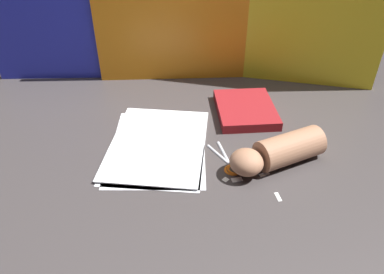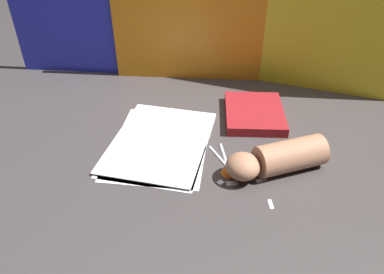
{
  "view_description": "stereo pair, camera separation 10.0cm",
  "coord_description": "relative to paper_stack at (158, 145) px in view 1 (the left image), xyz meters",
  "views": [
    {
      "loc": [
        0.06,
        -0.82,
        0.64
      ],
      "look_at": [
        0.04,
        -0.0,
        0.06
      ],
      "focal_mm": 35.0,
      "sensor_mm": 36.0,
      "label": 1
    },
    {
      "loc": [
        0.16,
        -0.81,
        0.64
      ],
      "look_at": [
        0.04,
        -0.0,
        0.06
      ],
      "focal_mm": 35.0,
      "sensor_mm": 36.0,
      "label": 2
    }
  ],
  "objects": [
    {
      "name": "paper_scrap_far",
      "position": [
        0.31,
        -0.19,
        -0.0
      ],
      "size": [
        0.02,
        0.03,
        0.0
      ],
      "color": "white",
      "rests_on": "ground_plane"
    },
    {
      "name": "backdrop_panel_left",
      "position": [
        -0.21,
        0.44,
        0.25
      ],
      "size": [
        0.86,
        0.07,
        0.51
      ],
      "color": "#2833D1",
      "rests_on": "ground_plane"
    },
    {
      "name": "paper_scrap_near",
      "position": [
        0.22,
        -0.14,
        -0.0
      ],
      "size": [
        0.03,
        0.02,
        0.0
      ],
      "color": "white",
      "rests_on": "ground_plane"
    },
    {
      "name": "book_closed",
      "position": [
        0.26,
        0.19,
        0.01
      ],
      "size": [
        0.2,
        0.24,
        0.03
      ],
      "color": "maroon",
      "rests_on": "ground_plane"
    },
    {
      "name": "hand_forearm",
      "position": [
        0.33,
        -0.07,
        0.04
      ],
      "size": [
        0.28,
        0.2,
        0.08
      ],
      "color": "#A87556",
      "rests_on": "ground_plane"
    },
    {
      "name": "scissors",
      "position": [
        0.2,
        -0.07,
        -0.0
      ],
      "size": [
        0.11,
        0.15,
        0.01
      ],
      "color": "silver",
      "rests_on": "ground_plane"
    },
    {
      "name": "ground_plane",
      "position": [
        0.06,
        -0.03,
        -0.0
      ],
      "size": [
        6.0,
        6.0,
        0.0
      ],
      "primitive_type": "plane",
      "color": "#3D3838"
    },
    {
      "name": "paper_scrap_mid",
      "position": [
        0.29,
        -0.11,
        -0.0
      ],
      "size": [
        0.03,
        0.02,
        0.0
      ],
      "color": "white",
      "rests_on": "ground_plane"
    },
    {
      "name": "backdrop_panel_right",
      "position": [
        0.36,
        0.44,
        0.29
      ],
      "size": [
        0.75,
        0.17,
        0.58
      ],
      "color": "yellow",
      "rests_on": "ground_plane"
    },
    {
      "name": "paper_scrap_side",
      "position": [
        0.19,
        -0.14,
        -0.0
      ],
      "size": [
        0.02,
        0.02,
        0.0
      ],
      "color": "white",
      "rests_on": "ground_plane"
    },
    {
      "name": "backdrop_panel_center",
      "position": [
        0.07,
        0.44,
        0.23
      ],
      "size": [
        0.66,
        0.07,
        0.47
      ],
      "color": "orange",
      "rests_on": "ground_plane"
    },
    {
      "name": "paper_stack",
      "position": [
        0.0,
        0.0,
        0.0
      ],
      "size": [
        0.29,
        0.38,
        0.01
      ],
      "color": "white",
      "rests_on": "ground_plane"
    }
  ]
}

